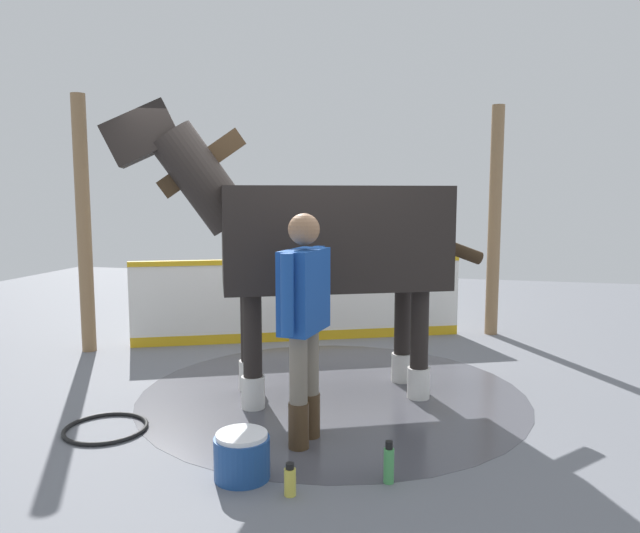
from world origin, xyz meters
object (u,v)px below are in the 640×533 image
at_px(bottle_shampoo, 290,481).
at_px(hose_coil, 106,428).
at_px(wash_bucket, 242,456).
at_px(handler, 304,313).
at_px(horse, 318,239).
at_px(bottle_spray, 389,464).

relative_size(bottle_shampoo, hose_coil, 0.32).
bearing_deg(wash_bucket, handler, 68.80).
height_order(horse, bottle_shampoo, horse).
bearing_deg(handler, bottle_spray, -27.66).
distance_m(handler, wash_bucket, 1.07).
distance_m(wash_bucket, bottle_spray, 0.94).
xyz_separation_m(handler, hose_coil, (-1.55, -0.14, -0.95)).
bearing_deg(bottle_spray, wash_bucket, -170.64).
height_order(bottle_shampoo, hose_coil, bottle_shampoo).
xyz_separation_m(bottle_shampoo, hose_coil, (-1.67, 0.64, -0.08)).
xyz_separation_m(horse, wash_bucket, (-0.10, -1.69, -1.28)).
bearing_deg(horse, handler, 74.84).
bearing_deg(bottle_shampoo, hose_coil, 159.08).
bearing_deg(hose_coil, bottle_spray, -8.66).
distance_m(handler, bottle_spray, 1.19).
xyz_separation_m(handler, bottle_spray, (0.68, -0.48, -0.85)).
distance_m(handler, bottle_shampoo, 1.18).
bearing_deg(wash_bucket, horse, 86.72).
relative_size(wash_bucket, bottle_spray, 1.32).
bearing_deg(handler, horse, 105.96).
distance_m(horse, bottle_shampoo, 2.28).
distance_m(horse, handler, 1.15).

